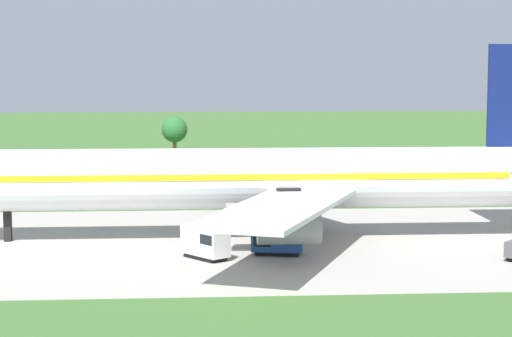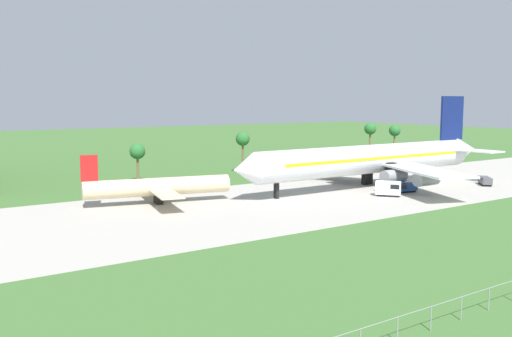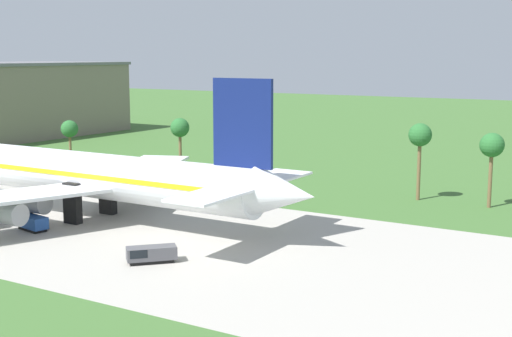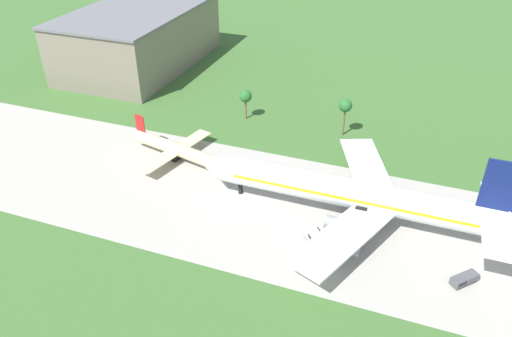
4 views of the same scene
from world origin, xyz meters
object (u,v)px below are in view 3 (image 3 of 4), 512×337
at_px(jet_airliner, 83,174).
at_px(fuel_truck, 31,222).
at_px(terminal_building, 9,99).
at_px(baggage_tug, 149,254).

bearing_deg(jet_airliner, fuel_truck, -93.65).
bearing_deg(terminal_building, baggage_tug, -33.92).
xyz_separation_m(jet_airliner, terminal_building, (-91.47, 63.84, 4.09)).
distance_m(jet_airliner, baggage_tug, 25.73).
bearing_deg(baggage_tug, fuel_truck, 171.17).
height_order(baggage_tug, fuel_truck, fuel_truck).
height_order(baggage_tug, terminal_building, terminal_building).
relative_size(baggage_tug, fuel_truck, 1.07).
bearing_deg(terminal_building, fuel_truck, -38.67).
relative_size(jet_airliner, baggage_tug, 13.63).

